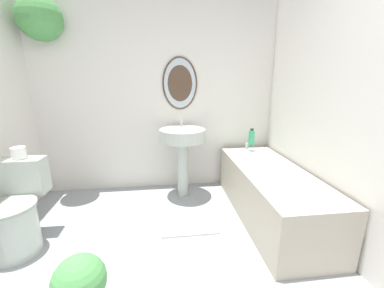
{
  "coord_description": "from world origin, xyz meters",
  "views": [
    {
      "loc": [
        0.05,
        -0.5,
        1.35
      ],
      "look_at": [
        0.3,
        1.49,
        0.81
      ],
      "focal_mm": 22.0,
      "sensor_mm": 36.0,
      "label": 1
    }
  ],
  "objects": [
    {
      "name": "pedestal_sink",
      "position": [
        0.26,
        2.11,
        0.66
      ],
      "size": [
        0.52,
        0.52,
        0.92
      ],
      "color": "#B2BCB2",
      "rests_on": "ground_plane"
    },
    {
      "name": "bath_mat",
      "position": [
        0.26,
        1.47,
        0.01
      ],
      "size": [
        0.53,
        0.34,
        0.02
      ],
      "color": "silver",
      "rests_on": "ground_plane"
    },
    {
      "name": "toilet_paper_roll",
      "position": [
        -1.16,
        1.55,
        0.76
      ],
      "size": [
        0.11,
        0.11,
        0.1
      ],
      "color": "white",
      "rests_on": "toilet"
    },
    {
      "name": "toilet",
      "position": [
        -1.16,
        1.35,
        0.3
      ],
      "size": [
        0.4,
        0.56,
        0.71
      ],
      "color": "#B2BCB2",
      "rests_on": "ground_plane"
    },
    {
      "name": "wall_right",
      "position": [
        1.45,
        1.2,
        1.2
      ],
      "size": [
        0.06,
        2.53,
        2.4
      ],
      "color": "silver",
      "rests_on": "ground_plane"
    },
    {
      "name": "bathtub",
      "position": [
        1.09,
        1.55,
        0.27
      ],
      "size": [
        0.61,
        1.62,
        0.59
      ],
      "color": "#B2A893",
      "rests_on": "ground_plane"
    },
    {
      "name": "potted_plant",
      "position": [
        -0.45,
        0.65,
        0.22
      ],
      "size": [
        0.3,
        0.3,
        0.4
      ],
      "color": "silver",
      "rests_on": "ground_plane"
    },
    {
      "name": "wall_back",
      "position": [
        -0.18,
        2.41,
        1.33
      ],
      "size": [
        2.96,
        0.43,
        2.4
      ],
      "color": "silver",
      "rests_on": "ground_plane"
    },
    {
      "name": "shampoo_bottle",
      "position": [
        1.12,
        2.18,
        0.68
      ],
      "size": [
        0.07,
        0.07,
        0.2
      ],
      "color": "#38B275",
      "rests_on": "bathtub"
    }
  ]
}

